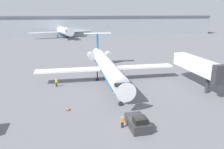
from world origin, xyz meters
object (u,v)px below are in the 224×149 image
(jet_bridge, at_px, (199,66))
(airplane_main, at_px, (107,66))
(worker_by_wing, at_px, (56,82))
(airplane_parked_far_left, at_px, (62,30))
(worker_near_tug, at_px, (122,122))
(pushback_tug, at_px, (137,122))
(traffic_cone_left, at_px, (68,108))

(jet_bridge, bearing_deg, airplane_main, 154.96)
(airplane_main, distance_m, worker_by_wing, 11.20)
(worker_by_wing, relative_size, airplane_parked_far_left, 0.05)
(airplane_parked_far_left, height_order, jet_bridge, airplane_parked_far_left)
(airplane_main, height_order, worker_near_tug, airplane_main)
(worker_by_wing, distance_m, jet_bridge, 28.90)
(airplane_main, xyz_separation_m, pushback_tug, (0.11, -20.80, -2.75))
(pushback_tug, xyz_separation_m, airplane_parked_far_left, (-9.53, 108.75, 3.69))
(worker_near_tug, relative_size, airplane_parked_far_left, 0.04)
(traffic_cone_left, distance_m, airplane_parked_far_left, 101.56)
(pushback_tug, bearing_deg, worker_near_tug, 168.35)
(airplane_parked_far_left, bearing_deg, pushback_tug, -84.99)
(worker_near_tug, xyz_separation_m, worker_by_wing, (-8.95, 18.90, 0.05))
(traffic_cone_left, bearing_deg, worker_by_wing, 99.80)
(airplane_main, bearing_deg, traffic_cone_left, -122.84)
(worker_by_wing, height_order, traffic_cone_left, worker_by_wing)
(airplane_main, xyz_separation_m, worker_near_tug, (-1.85, -20.39, -2.61))
(pushback_tug, xyz_separation_m, jet_bridge, (17.02, 12.80, 3.74))
(pushback_tug, bearing_deg, jet_bridge, 36.93)
(pushback_tug, height_order, worker_near_tug, pushback_tug)
(traffic_cone_left, bearing_deg, airplane_main, 57.16)
(airplane_main, xyz_separation_m, jet_bridge, (17.13, -8.00, 0.99))
(airplane_main, relative_size, airplane_parked_far_left, 0.88)
(worker_by_wing, relative_size, jet_bridge, 0.11)
(worker_near_tug, xyz_separation_m, jet_bridge, (18.98, 12.39, 3.60))
(worker_by_wing, bearing_deg, jet_bridge, -13.13)
(worker_by_wing, distance_m, traffic_cone_left, 12.22)
(pushback_tug, relative_size, airplane_parked_far_left, 0.12)
(airplane_main, height_order, jet_bridge, airplane_main)
(airplane_parked_far_left, bearing_deg, worker_near_tug, -86.01)
(airplane_main, distance_m, jet_bridge, 18.93)
(pushback_tug, distance_m, jet_bridge, 21.62)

